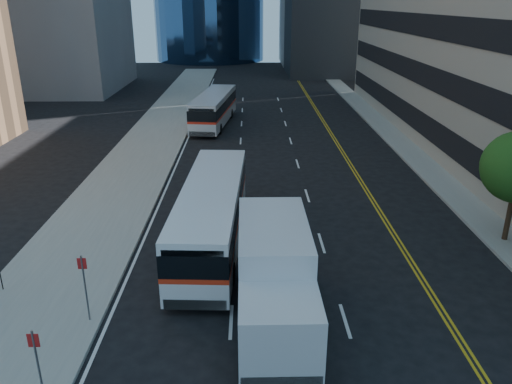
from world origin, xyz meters
TOP-DOWN VIEW (x-y plane):
  - ground at (0.00, 0.00)m, footprint 160.00×160.00m
  - sidewalk_west at (-10.50, 25.00)m, footprint 5.00×90.00m
  - sidewalk_east at (9.00, 25.00)m, footprint 2.00×90.00m
  - bus_front at (-4.52, 7.87)m, footprint 2.95×11.34m
  - bus_rear at (-5.93, 31.62)m, footprint 3.64×10.95m
  - box_truck at (-2.00, 1.99)m, footprint 2.49×7.01m

SIDE VIEW (x-z plane):
  - ground at x=0.00m, z-range 0.00..0.00m
  - sidewalk_west at x=-10.50m, z-range 0.00..0.15m
  - sidewalk_east at x=9.00m, z-range 0.00..0.15m
  - bus_rear at x=-5.93m, z-range 0.13..2.90m
  - bus_front at x=-4.52m, z-range 0.13..3.03m
  - box_truck at x=-2.00m, z-range 0.09..3.44m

